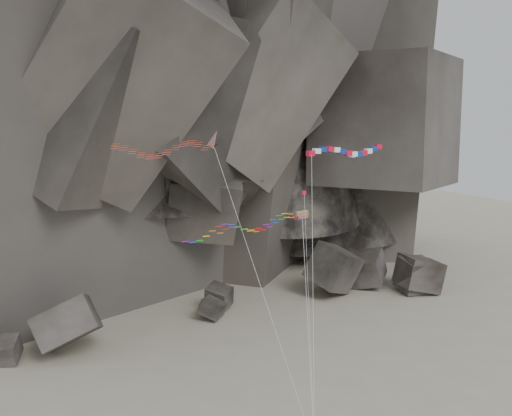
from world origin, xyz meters
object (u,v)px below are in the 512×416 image
delta_kite (159,148)px  banner_kite (346,153)px  parafoil_kite (241,227)px  pennant_kite (306,250)px

delta_kite → banner_kite: size_ratio=1.06×
delta_kite → parafoil_kite: (5.76, -3.70, -6.68)m
delta_kite → parafoil_kite: bearing=-27.5°
parafoil_kite → banner_kite: bearing=12.7°
banner_kite → delta_kite: bearing=160.4°
delta_kite → banner_kite: delta_kite is taller
delta_kite → banner_kite: 17.20m
delta_kite → parafoil_kite: delta_kite is taller
banner_kite → pennant_kite: 10.36m
delta_kite → parafoil_kite: size_ratio=1.36×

